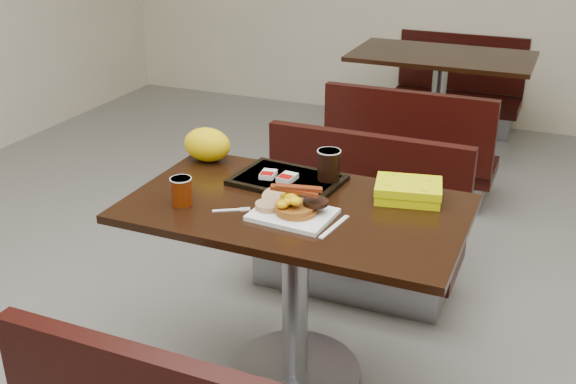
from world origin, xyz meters
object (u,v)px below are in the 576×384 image
at_px(bench_near_n, 353,222).
at_px(tray, 288,180).
at_px(knife, 334,227).
at_px(clamshell, 408,191).
at_px(bench_far_n, 456,85).
at_px(fork, 226,210).
at_px(pancake_stack, 297,209).
at_px(table_far, 437,108).
at_px(paper_bag, 207,145).
at_px(platter, 293,214).
at_px(hashbrown_sleeve_right, 287,178).
at_px(table_near, 295,295).
at_px(hashbrown_sleeve_left, 268,174).
at_px(bench_far_s, 413,141).
at_px(coffee_cup_far, 329,165).
at_px(coffee_cup_near, 181,191).

relative_size(bench_near_n, tray, 2.51).
bearing_deg(bench_near_n, knife, -77.17).
relative_size(tray, clamshell, 1.69).
distance_m(bench_far_n, knife, 3.44).
distance_m(fork, knife, 0.39).
bearing_deg(pancake_stack, bench_near_n, 92.87).
height_order(table_far, fork, fork).
xyz_separation_m(bench_near_n, paper_bag, (-0.50, -0.44, 0.46)).
bearing_deg(knife, clamshell, 160.42).
distance_m(platter, pancake_stack, 0.03).
height_order(tray, clamshell, clamshell).
xyz_separation_m(hashbrown_sleeve_right, paper_bag, (-0.40, 0.11, 0.04)).
xyz_separation_m(table_near, clamshell, (0.35, 0.21, 0.41)).
relative_size(bench_near_n, pancake_stack, 7.08).
relative_size(table_near, table_far, 1.00).
distance_m(hashbrown_sleeve_left, hashbrown_sleeve_right, 0.08).
distance_m(table_near, pancake_stack, 0.42).
relative_size(bench_far_n, hashbrown_sleeve_left, 13.58).
distance_m(fork, tray, 0.33).
bearing_deg(knife, bench_far_n, -168.53).
distance_m(bench_far_s, hashbrown_sleeve_left, 1.80).
bearing_deg(fork, platter, -18.77).
xyz_separation_m(hashbrown_sleeve_right, clamshell, (0.45, 0.05, 0.00)).
relative_size(tray, paper_bag, 1.99).
xyz_separation_m(table_near, platter, (0.03, -0.09, 0.38)).
relative_size(bench_near_n, bench_far_n, 1.00).
bearing_deg(pancake_stack, hashbrown_sleeve_left, 131.55).
height_order(platter, fork, platter).
relative_size(table_near, tray, 3.02).
height_order(pancake_stack, knife, pancake_stack).
relative_size(bench_far_s, hashbrown_sleeve_right, 12.83).
xyz_separation_m(table_near, coffee_cup_far, (0.04, 0.22, 0.45)).
height_order(pancake_stack, hashbrown_sleeve_left, pancake_stack).
bearing_deg(coffee_cup_near, fork, 4.85).
relative_size(bench_near_n, coffee_cup_near, 9.89).
relative_size(bench_near_n, fork, 7.54).
distance_m(table_far, coffee_cup_far, 2.42).
relative_size(table_far, paper_bag, 6.01).
distance_m(bench_far_n, hashbrown_sleeve_left, 3.18).
distance_m(table_near, knife, 0.44).
distance_m(table_far, coffee_cup_near, 2.81).
xyz_separation_m(bench_near_n, bench_far_n, (0.00, 2.60, 0.00)).
bearing_deg(tray, bench_far_n, 93.80).
xyz_separation_m(bench_far_n, pancake_stack, (0.04, -3.39, 0.42)).
height_order(fork, coffee_cup_far, coffee_cup_far).
bearing_deg(bench_far_s, bench_far_n, 90.00).
bearing_deg(platter, tray, 120.57).
relative_size(table_near, coffee_cup_far, 10.36).
xyz_separation_m(table_far, hashbrown_sleeve_left, (-0.18, -2.44, 0.40)).
height_order(bench_far_s, hashbrown_sleeve_right, hashbrown_sleeve_right).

